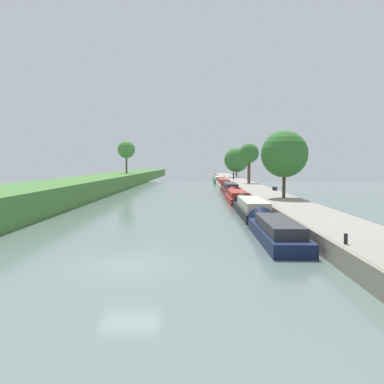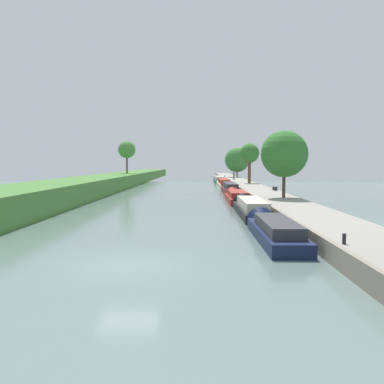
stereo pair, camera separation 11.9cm
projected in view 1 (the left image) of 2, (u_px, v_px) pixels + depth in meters
ground_plane at (130, 265)px, 17.84m from camera, size 160.00×160.00×0.00m
stone_quay at (336, 254)px, 17.67m from camera, size 0.25×260.00×0.94m
narrowboat_navy at (274, 230)px, 24.07m from camera, size 2.02×10.52×1.92m
narrowboat_black at (250, 207)px, 35.75m from camera, size 2.16×12.44×2.08m
narrowboat_red at (236, 197)px, 47.53m from camera, size 2.11×11.03×2.01m
narrowboat_maroon at (229, 189)px, 60.10m from camera, size 1.85×14.37×2.09m
narrowboat_cream at (223, 183)px, 76.52m from camera, size 1.93×16.93×2.09m
narrowboat_green at (218, 180)px, 94.11m from camera, size 1.92×16.42×1.95m
tree_rightbank_midnear at (284, 154)px, 41.23m from camera, size 4.61×4.61×6.62m
tree_rightbank_midfar at (249, 154)px, 72.08m from camera, size 3.35×3.35×6.82m
tree_rightbank_far at (237, 160)px, 103.34m from camera, size 6.07×6.07×7.27m
tree_leftbank_upstream at (126, 150)px, 86.47m from camera, size 3.58×3.58×6.68m
person_walking at (233, 175)px, 88.29m from camera, size 0.34×0.34×1.66m
mooring_bollard_near at (346, 239)px, 17.73m from camera, size 0.16×0.16×0.45m
mooring_bollard_far at (224, 176)px, 101.47m from camera, size 0.16×0.16×0.45m
park_bench at (275, 188)px, 52.88m from camera, size 0.44×1.50×0.47m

